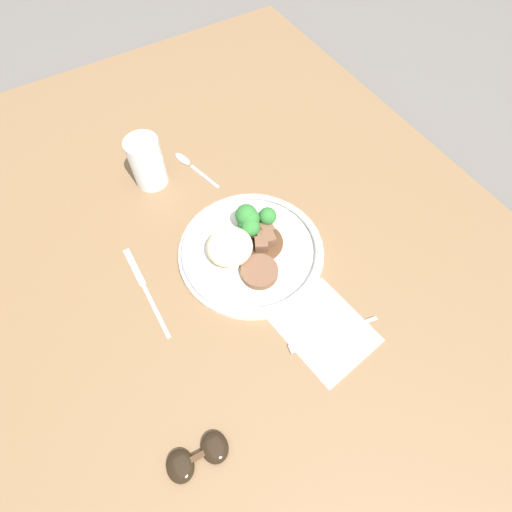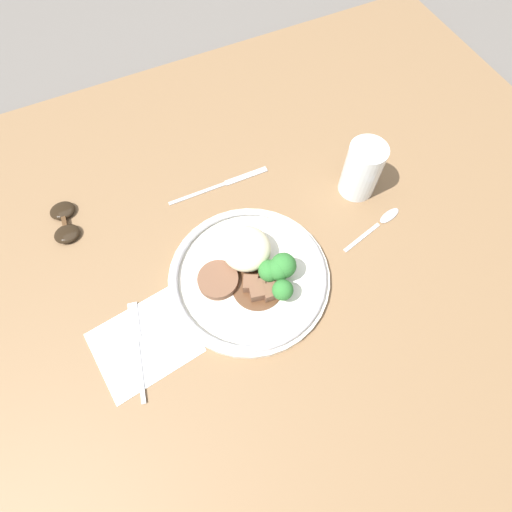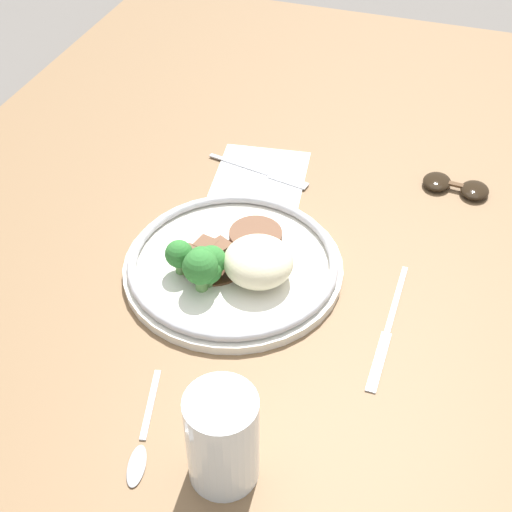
{
  "view_description": "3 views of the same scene",
  "coord_description": "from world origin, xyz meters",
  "px_view_note": "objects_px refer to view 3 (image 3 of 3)",
  "views": [
    {
      "loc": [
        -0.31,
        0.16,
        0.7
      ],
      "look_at": [
        0.01,
        -0.03,
        0.06
      ],
      "focal_mm": 28.0,
      "sensor_mm": 36.0,
      "label": 1
    },
    {
      "loc": [
        -0.07,
        -0.3,
        0.68
      ],
      "look_at": [
        0.06,
        -0.02,
        0.06
      ],
      "focal_mm": 28.0,
      "sensor_mm": 36.0,
      "label": 2
    },
    {
      "loc": [
        0.66,
        0.2,
        0.66
      ],
      "look_at": [
        0.03,
        -0.01,
        0.05
      ],
      "focal_mm": 50.0,
      "sensor_mm": 36.0,
      "label": 3
    }
  ],
  "objects_px": {
    "juice_glass": "(223,442)",
    "plate": "(233,263)",
    "spoon": "(140,450)",
    "fork": "(267,174)",
    "sunglasses": "(456,186)",
    "knife": "(388,329)"
  },
  "relations": [
    {
      "from": "juice_glass",
      "to": "sunglasses",
      "type": "bearing_deg",
      "value": 163.4
    },
    {
      "from": "sunglasses",
      "to": "fork",
      "type": "bearing_deg",
      "value": -74.9
    },
    {
      "from": "fork",
      "to": "knife",
      "type": "bearing_deg",
      "value": -36.37
    },
    {
      "from": "plate",
      "to": "sunglasses",
      "type": "bearing_deg",
      "value": 137.55
    },
    {
      "from": "sunglasses",
      "to": "spoon",
      "type": "bearing_deg",
      "value": -20.59
    },
    {
      "from": "fork",
      "to": "sunglasses",
      "type": "xyz_separation_m",
      "value": [
        -0.05,
        0.27,
        0.0
      ]
    },
    {
      "from": "plate",
      "to": "spoon",
      "type": "height_order",
      "value": "plate"
    },
    {
      "from": "juice_glass",
      "to": "spoon",
      "type": "relative_size",
      "value": 0.79
    },
    {
      "from": "spoon",
      "to": "sunglasses",
      "type": "bearing_deg",
      "value": 141.21
    },
    {
      "from": "spoon",
      "to": "knife",
      "type": "bearing_deg",
      "value": 125.09
    },
    {
      "from": "juice_glass",
      "to": "fork",
      "type": "bearing_deg",
      "value": -167.06
    },
    {
      "from": "plate",
      "to": "fork",
      "type": "height_order",
      "value": "plate"
    },
    {
      "from": "spoon",
      "to": "sunglasses",
      "type": "height_order",
      "value": "sunglasses"
    },
    {
      "from": "juice_glass",
      "to": "knife",
      "type": "bearing_deg",
      "value": 153.23
    },
    {
      "from": "plate",
      "to": "juice_glass",
      "type": "relative_size",
      "value": 2.5
    },
    {
      "from": "juice_glass",
      "to": "spoon",
      "type": "xyz_separation_m",
      "value": [
        0.01,
        -0.09,
        -0.05
      ]
    },
    {
      "from": "fork",
      "to": "spoon",
      "type": "relative_size",
      "value": 1.17
    },
    {
      "from": "spoon",
      "to": "sunglasses",
      "type": "relative_size",
      "value": 1.44
    },
    {
      "from": "fork",
      "to": "knife",
      "type": "distance_m",
      "value": 0.34
    },
    {
      "from": "juice_glass",
      "to": "fork",
      "type": "relative_size",
      "value": 0.68
    },
    {
      "from": "juice_glass",
      "to": "plate",
      "type": "bearing_deg",
      "value": -161.89
    },
    {
      "from": "juice_glass",
      "to": "knife",
      "type": "xyz_separation_m",
      "value": [
        -0.24,
        0.12,
        -0.05
      ]
    }
  ]
}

